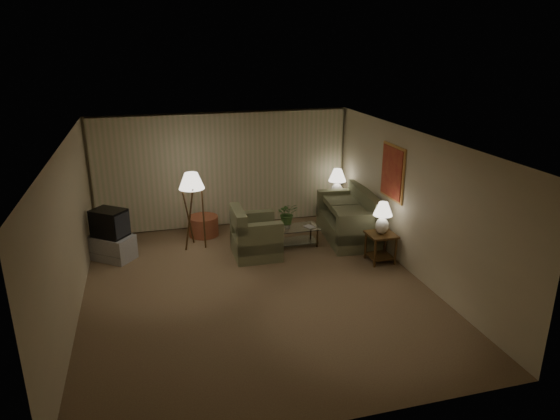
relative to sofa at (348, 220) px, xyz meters
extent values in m
plane|color=olive|center=(-2.50, -1.82, -0.43)|extent=(7.00, 7.00, 0.00)
cube|color=beige|center=(-2.50, 1.68, 0.92)|extent=(6.00, 0.04, 2.70)
cube|color=beige|center=(-5.50, -1.82, 0.92)|extent=(0.04, 7.00, 2.70)
cube|color=beige|center=(0.50, -1.82, 0.92)|extent=(0.04, 7.00, 2.70)
cube|color=white|center=(-2.50, -1.82, 2.27)|extent=(6.00, 7.00, 0.04)
cube|color=beige|center=(-2.50, 1.60, 0.92)|extent=(5.85, 0.12, 2.65)
cube|color=gold|center=(0.48, -1.02, 1.32)|extent=(0.03, 0.90, 1.10)
cube|color=maroon|center=(0.45, -1.02, 1.32)|extent=(0.02, 0.80, 1.00)
cube|color=#7A7E59|center=(0.00, 0.00, -0.21)|extent=(2.15, 1.39, 0.45)
cube|color=#7A7E59|center=(-2.19, -0.40, -0.22)|extent=(1.00, 0.95, 0.43)
cube|color=#3C2510|center=(0.15, -1.35, 0.15)|extent=(0.54, 0.54, 0.04)
cube|color=#3C2510|center=(0.15, -1.35, -0.31)|extent=(0.46, 0.46, 0.02)
cylinder|color=#3C2510|center=(-0.07, -1.57, -0.15)|extent=(0.05, 0.05, 0.56)
cylinder|color=#3C2510|center=(-0.07, -1.13, -0.15)|extent=(0.05, 0.05, 0.56)
cylinder|color=#3C2510|center=(0.37, -1.57, -0.15)|extent=(0.05, 0.05, 0.56)
cylinder|color=#3C2510|center=(0.37, -1.13, -0.15)|extent=(0.05, 0.05, 0.56)
cube|color=#3C2510|center=(0.15, 1.08, 0.15)|extent=(0.55, 0.46, 0.04)
cube|color=#3C2510|center=(0.15, 1.08, -0.31)|extent=(0.47, 0.39, 0.02)
cylinder|color=#3C2510|center=(-0.08, 0.89, -0.15)|extent=(0.05, 0.05, 0.56)
cylinder|color=#3C2510|center=(-0.08, 1.26, -0.15)|extent=(0.05, 0.05, 0.56)
cylinder|color=#3C2510|center=(0.38, 0.89, -0.15)|extent=(0.05, 0.05, 0.56)
cylinder|color=#3C2510|center=(0.38, 1.26, -0.15)|extent=(0.05, 0.05, 0.56)
ellipsoid|color=white|center=(0.15, -1.35, 0.33)|extent=(0.27, 0.27, 0.33)
cylinder|color=white|center=(0.15, -1.35, 0.54)|extent=(0.03, 0.03, 0.08)
cone|color=white|center=(0.15, -1.35, 0.69)|extent=(0.38, 0.38, 0.27)
ellipsoid|color=white|center=(0.15, 1.08, 0.35)|extent=(0.30, 0.30, 0.37)
cylinder|color=white|center=(0.15, 1.08, 0.58)|extent=(0.03, 0.03, 0.08)
cone|color=white|center=(0.15, 1.08, 0.75)|extent=(0.42, 0.42, 0.30)
cube|color=silver|center=(-1.28, -0.10, -0.03)|extent=(1.06, 0.58, 0.02)
cube|color=silver|center=(-1.28, -0.10, -0.33)|extent=(0.98, 0.50, 0.01)
cylinder|color=#402D19|center=(-1.74, -0.32, -0.23)|extent=(0.04, 0.04, 0.40)
cylinder|color=#402D19|center=(-1.74, 0.12, -0.23)|extent=(0.04, 0.04, 0.40)
cylinder|color=#402D19|center=(-0.83, -0.32, -0.23)|extent=(0.04, 0.04, 0.40)
cylinder|color=#402D19|center=(-0.83, 0.12, -0.23)|extent=(0.04, 0.04, 0.40)
cube|color=#B0B0B3|center=(-5.05, 0.21, -0.18)|extent=(1.36, 1.36, 0.50)
cube|color=black|center=(-5.05, 0.21, 0.34)|extent=(1.10, 1.09, 0.55)
cylinder|color=#3C2510|center=(-3.37, 0.39, 0.86)|extent=(0.04, 0.04, 0.24)
cone|color=white|center=(-3.37, 0.39, 1.05)|extent=(0.54, 0.54, 0.33)
cylinder|color=#AC603A|center=(-3.10, 1.02, -0.21)|extent=(0.77, 0.77, 0.45)
imported|color=white|center=(-1.43, -0.10, 0.06)|extent=(0.15, 0.15, 0.15)
imported|color=#477433|center=(-1.43, -0.10, 0.37)|extent=(0.45, 0.40, 0.47)
imported|color=olive|center=(-1.03, -0.20, -0.01)|extent=(0.25, 0.28, 0.02)
camera|label=1|loc=(-4.22, -9.70, 3.81)|focal=32.00mm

